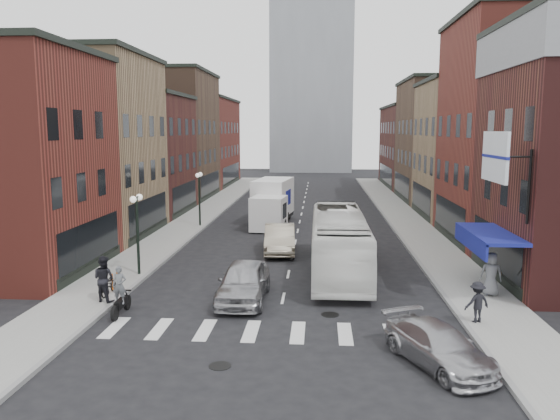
% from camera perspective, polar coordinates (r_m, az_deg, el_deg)
% --- Properties ---
extents(ground, '(160.00, 160.00, 0.00)m').
position_cam_1_polar(ground, '(23.08, 0.16, -9.96)').
color(ground, black).
rests_on(ground, ground).
extents(sidewalk_left, '(3.00, 74.00, 0.15)m').
position_cam_1_polar(sidewalk_left, '(45.55, -8.62, -0.79)').
color(sidewalk_left, gray).
rests_on(sidewalk_left, ground).
extents(sidewalk_right, '(3.00, 74.00, 0.15)m').
position_cam_1_polar(sidewalk_right, '(44.98, 13.01, -1.02)').
color(sidewalk_right, gray).
rests_on(sidewalk_right, ground).
extents(curb_left, '(0.20, 74.00, 0.16)m').
position_cam_1_polar(curb_left, '(45.26, -6.77, -0.90)').
color(curb_left, gray).
rests_on(curb_left, ground).
extents(curb_right, '(0.20, 74.00, 0.16)m').
position_cam_1_polar(curb_right, '(44.79, 11.11, -1.10)').
color(curb_right, gray).
rests_on(curb_right, ground).
extents(crosswalk_stripes, '(12.00, 2.20, 0.01)m').
position_cam_1_polar(crosswalk_stripes, '(20.26, -0.44, -12.62)').
color(crosswalk_stripes, silver).
rests_on(crosswalk_stripes, ground).
extents(bldg_left_mid_a, '(10.30, 10.20, 12.30)m').
position_cam_1_polar(bldg_left_mid_a, '(39.49, -20.71, 6.24)').
color(bldg_left_mid_a, '#8D6F4E').
rests_on(bldg_left_mid_a, ground).
extents(bldg_left_mid_b, '(10.30, 10.20, 10.30)m').
position_cam_1_polar(bldg_left_mid_b, '(48.78, -15.73, 5.60)').
color(bldg_left_mid_b, '#451A18').
rests_on(bldg_left_mid_b, ground).
extents(bldg_left_far_a, '(10.30, 12.20, 13.30)m').
position_cam_1_polar(bldg_left_far_a, '(59.20, -12.17, 7.61)').
color(bldg_left_far_a, '#4B3325').
rests_on(bldg_left_far_a, ground).
extents(bldg_left_far_b, '(10.30, 16.20, 11.30)m').
position_cam_1_polar(bldg_left_far_b, '(72.77, -9.05, 7.02)').
color(bldg_left_far_b, maroon).
rests_on(bldg_left_far_b, ground).
extents(bldg_right_mid_a, '(10.30, 10.20, 14.30)m').
position_cam_1_polar(bldg_right_mid_a, '(38.30, 24.96, 7.45)').
color(bldg_right_mid_a, maroon).
rests_on(bldg_right_mid_a, ground).
extents(bldg_right_mid_b, '(10.30, 10.20, 11.30)m').
position_cam_1_polar(bldg_right_mid_b, '(47.82, 20.62, 5.93)').
color(bldg_right_mid_b, '#8D6F4E').
rests_on(bldg_right_mid_b, ground).
extents(bldg_right_far_a, '(10.30, 12.20, 12.30)m').
position_cam_1_polar(bldg_right_far_a, '(58.44, 17.60, 6.91)').
color(bldg_right_far_a, '#4B3325').
rests_on(bldg_right_far_a, ground).
extents(bldg_right_far_b, '(10.30, 16.20, 10.30)m').
position_cam_1_polar(bldg_right_far_b, '(72.15, 14.99, 6.43)').
color(bldg_right_far_b, '#451A18').
rests_on(bldg_right_far_b, ground).
extents(awning_blue, '(1.80, 5.00, 0.78)m').
position_cam_1_polar(awning_blue, '(25.87, 20.72, -2.48)').
color(awning_blue, navy).
rests_on(awning_blue, ground).
extents(billboard_sign, '(1.52, 3.00, 3.70)m').
position_cam_1_polar(billboard_sign, '(23.47, 21.75, 5.03)').
color(billboard_sign, black).
rests_on(billboard_sign, ground).
extents(distant_tower, '(14.00, 14.00, 50.00)m').
position_cam_1_polar(distant_tower, '(101.43, 3.39, 18.45)').
color(distant_tower, '#9399A0').
rests_on(distant_tower, ground).
extents(streetlamp_near, '(0.32, 1.22, 4.11)m').
position_cam_1_polar(streetlamp_near, '(27.69, -14.71, -0.93)').
color(streetlamp_near, black).
rests_on(streetlamp_near, ground).
extents(streetlamp_far, '(0.32, 1.22, 4.11)m').
position_cam_1_polar(streetlamp_far, '(41.07, -8.44, 2.22)').
color(streetlamp_far, black).
rests_on(streetlamp_far, ground).
extents(bike_rack, '(0.08, 0.68, 0.80)m').
position_cam_1_polar(bike_rack, '(25.77, -16.87, -7.08)').
color(bike_rack, '#D8590C').
rests_on(bike_rack, sidewalk_left).
extents(box_truck, '(3.08, 8.15, 3.44)m').
position_cam_1_polar(box_truck, '(41.73, -0.86, 0.73)').
color(box_truck, white).
rests_on(box_truck, ground).
extents(motorcycle_rider, '(0.56, 1.96, 1.99)m').
position_cam_1_polar(motorcycle_rider, '(22.53, -16.37, -8.28)').
color(motorcycle_rider, black).
rests_on(motorcycle_rider, ground).
extents(transit_bus, '(2.70, 11.37, 3.16)m').
position_cam_1_polar(transit_bus, '(27.94, 6.17, -3.40)').
color(transit_bus, white).
rests_on(transit_bus, ground).
extents(sedan_left_near, '(2.02, 4.94, 1.68)m').
position_cam_1_polar(sedan_left_near, '(23.54, -3.82, -7.47)').
color(sedan_left_near, '#A4A4A9').
rests_on(sedan_left_near, ground).
extents(sedan_left_far, '(2.09, 5.12, 1.65)m').
position_cam_1_polar(sedan_left_far, '(32.51, -0.03, -3.03)').
color(sedan_left_far, '#BCB098').
rests_on(sedan_left_far, ground).
extents(curb_car, '(3.44, 4.69, 1.26)m').
position_cam_1_polar(curb_car, '(18.08, 16.25, -13.48)').
color(curb_car, '#AEADB2').
rests_on(curb_car, ground).
extents(parked_bicycle, '(0.54, 1.55, 0.81)m').
position_cam_1_polar(parked_bicycle, '(25.03, -17.44, -7.55)').
color(parked_bicycle, black).
rests_on(parked_bicycle, sidewalk_left).
extents(ped_left_solo, '(1.07, 0.83, 1.94)m').
position_cam_1_polar(ped_left_solo, '(24.03, -17.93, -6.84)').
color(ped_left_solo, black).
rests_on(ped_left_solo, sidewalk_left).
extents(ped_right_a, '(1.11, 0.81, 1.54)m').
position_cam_1_polar(ped_right_a, '(21.83, 19.90, -9.02)').
color(ped_right_a, black).
rests_on(ped_right_a, sidewalk_right).
extents(ped_right_b, '(0.92, 0.47, 1.55)m').
position_cam_1_polar(ped_right_b, '(26.08, 21.23, -6.25)').
color(ped_right_b, brown).
rests_on(ped_right_b, sidewalk_right).
extents(ped_right_c, '(1.01, 0.75, 1.89)m').
position_cam_1_polar(ped_right_c, '(25.37, 21.19, -6.27)').
color(ped_right_c, slate).
rests_on(ped_right_c, sidewalk_right).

